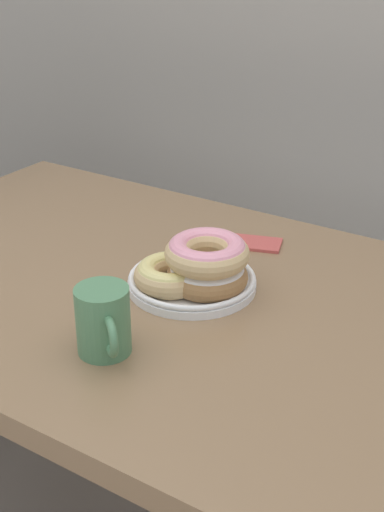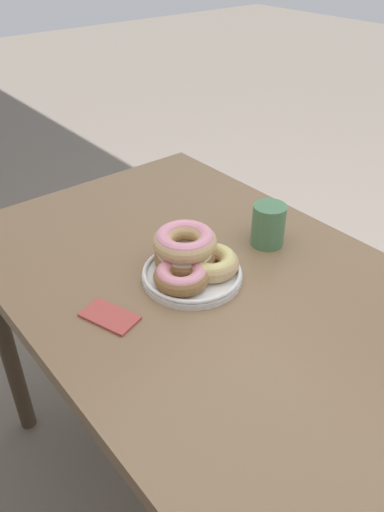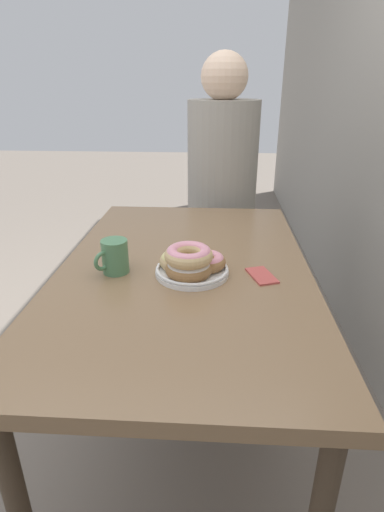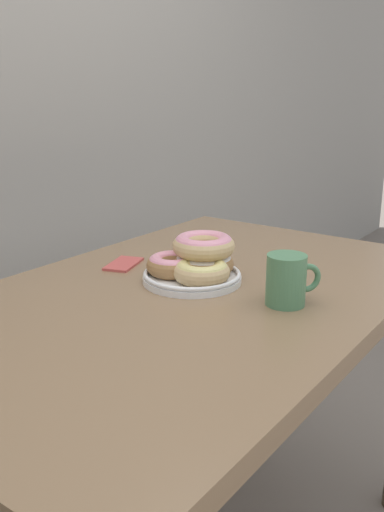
{
  "view_description": "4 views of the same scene",
  "coord_description": "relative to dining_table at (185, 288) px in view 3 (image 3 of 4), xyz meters",
  "views": [
    {
      "loc": [
        0.64,
        -0.61,
        1.36
      ],
      "look_at": [
        0.06,
        0.29,
        0.83
      ],
      "focal_mm": 50.0,
      "sensor_mm": 36.0,
      "label": 1
    },
    {
      "loc": [
        -0.62,
        0.84,
        1.43
      ],
      "look_at": [
        0.06,
        0.29,
        0.83
      ],
      "focal_mm": 35.0,
      "sensor_mm": 36.0,
      "label": 2
    },
    {
      "loc": [
        1.13,
        0.35,
        1.31
      ],
      "look_at": [
        0.06,
        0.29,
        0.83
      ],
      "focal_mm": 28.0,
      "sensor_mm": 36.0,
      "label": 3
    },
    {
      "loc": [
        -0.92,
        -0.42,
        1.19
      ],
      "look_at": [
        0.06,
        0.29,
        0.83
      ],
      "focal_mm": 40.0,
      "sensor_mm": 36.0,
      "label": 4
    }
  ],
  "objects": [
    {
      "name": "dining_table",
      "position": [
        0.0,
        0.0,
        0.0
      ],
      "size": [
        1.26,
        0.78,
        0.77
      ],
      "color": "#846647",
      "rests_on": "ground_plane"
    },
    {
      "name": "napkin",
      "position": [
        0.06,
        0.24,
        0.08
      ],
      "size": [
        0.13,
        0.1,
        0.01
      ],
      "color": "#BC4C47",
      "rests_on": "dining_table"
    },
    {
      "name": "donut_plate",
      "position": [
        0.07,
        0.02,
        0.12
      ],
      "size": [
        0.24,
        0.25,
        0.1
      ],
      "color": "white",
      "rests_on": "dining_table"
    },
    {
      "name": "person_figure",
      "position": [
        -0.89,
        0.12,
        0.09
      ],
      "size": [
        0.35,
        0.35,
        1.44
      ],
      "color": "black",
      "rests_on": "ground_plane"
    },
    {
      "name": "coffee_mug",
      "position": [
        0.06,
        -0.21,
        0.13
      ],
      "size": [
        0.1,
        0.09,
        0.1
      ],
      "color": "#4C7F56",
      "rests_on": "dining_table"
    },
    {
      "name": "ground_plane",
      "position": [
        0.0,
        -0.26,
        -0.69
      ],
      "size": [
        14.0,
        14.0,
        0.0
      ],
      "primitive_type": "plane",
      "color": "#70665B"
    }
  ]
}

